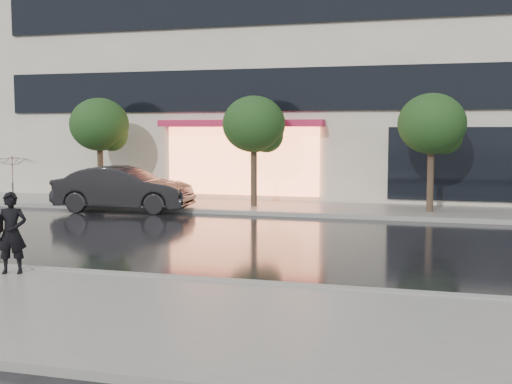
% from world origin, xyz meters
% --- Properties ---
extents(ground, '(120.00, 120.00, 0.00)m').
position_xyz_m(ground, '(0.00, 0.00, 0.00)').
color(ground, black).
rests_on(ground, ground).
extents(sidewalk_near, '(60.00, 4.50, 0.12)m').
position_xyz_m(sidewalk_near, '(0.00, -3.25, 0.06)').
color(sidewalk_near, slate).
rests_on(sidewalk_near, ground).
extents(sidewalk_far, '(60.00, 3.50, 0.12)m').
position_xyz_m(sidewalk_far, '(0.00, 10.25, 0.06)').
color(sidewalk_far, slate).
rests_on(sidewalk_far, ground).
extents(curb_near, '(60.00, 0.25, 0.14)m').
position_xyz_m(curb_near, '(0.00, -1.00, 0.07)').
color(curb_near, gray).
rests_on(curb_near, ground).
extents(curb_far, '(60.00, 0.25, 0.14)m').
position_xyz_m(curb_far, '(0.00, 8.50, 0.07)').
color(curb_far, gray).
rests_on(curb_far, ground).
extents(tree_far_west, '(2.20, 2.20, 3.99)m').
position_xyz_m(tree_far_west, '(-8.94, 10.03, 2.92)').
color(tree_far_west, '#33261C').
rests_on(tree_far_west, ground).
extents(tree_mid_west, '(2.20, 2.20, 3.99)m').
position_xyz_m(tree_mid_west, '(-2.94, 10.03, 2.92)').
color(tree_mid_west, '#33261C').
rests_on(tree_mid_west, ground).
extents(tree_mid_east, '(2.20, 2.20, 3.99)m').
position_xyz_m(tree_mid_east, '(3.06, 10.03, 2.92)').
color(tree_mid_east, '#33261C').
rests_on(tree_mid_east, ground).
extents(parked_car, '(4.84, 2.08, 1.55)m').
position_xyz_m(parked_car, '(-7.18, 8.30, 0.78)').
color(parked_car, black).
rests_on(parked_car, ground).
extents(pedestrian_with_umbrella, '(1.17, 1.18, 2.21)m').
position_xyz_m(pedestrian_with_umbrella, '(-4.45, -1.49, 1.60)').
color(pedestrian_with_umbrella, black).
rests_on(pedestrian_with_umbrella, sidewalk_near).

